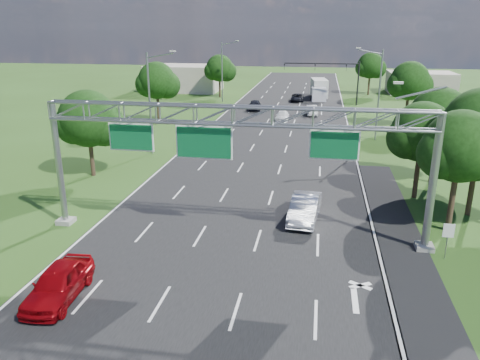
% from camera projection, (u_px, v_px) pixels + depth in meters
% --- Properties ---
extents(ground, '(220.00, 220.00, 0.00)m').
position_uv_depth(ground, '(264.00, 158.00, 45.88)').
color(ground, '#274514').
rests_on(ground, ground).
extents(road, '(18.00, 180.00, 0.02)m').
position_uv_depth(road, '(264.00, 158.00, 45.88)').
color(road, black).
rests_on(road, ground).
extents(road_flare, '(3.00, 30.00, 0.02)m').
position_uv_depth(road_flare, '(396.00, 233.00, 29.27)').
color(road_flare, black).
rests_on(road_flare, ground).
extents(sign_gantry, '(23.50, 1.00, 9.56)m').
position_uv_depth(sign_gantry, '(235.00, 126.00, 26.81)').
color(sign_gantry, gray).
rests_on(sign_gantry, ground).
extents(regulatory_sign, '(0.60, 0.08, 2.10)m').
position_uv_depth(regulatory_sign, '(448.00, 234.00, 25.61)').
color(regulatory_sign, gray).
rests_on(regulatory_sign, ground).
extents(traffic_signal, '(12.21, 0.24, 7.00)m').
position_uv_depth(traffic_signal, '(336.00, 73.00, 75.84)').
color(traffic_signal, black).
rests_on(traffic_signal, ground).
extents(streetlight_l_near, '(2.97, 0.22, 10.16)m').
position_uv_depth(streetlight_l_near, '(151.00, 99.00, 45.94)').
color(streetlight_l_near, gray).
rests_on(streetlight_l_near, ground).
extents(streetlight_l_far, '(2.97, 0.22, 10.16)m').
position_uv_depth(streetlight_l_far, '(223.00, 69.00, 78.71)').
color(streetlight_l_far, gray).
rests_on(streetlight_l_far, ground).
extents(streetlight_r_mid, '(2.97, 0.22, 10.16)m').
position_uv_depth(streetlight_r_mid, '(378.00, 90.00, 51.69)').
color(streetlight_r_mid, gray).
rests_on(streetlight_r_mid, ground).
extents(tree_cluster_right, '(9.91, 14.60, 8.68)m').
position_uv_depth(tree_cluster_right, '(463.00, 135.00, 31.73)').
color(tree_cluster_right, '#2D2116').
rests_on(tree_cluster_right, ground).
extents(tree_verge_la, '(5.76, 4.80, 7.40)m').
position_uv_depth(tree_verge_la, '(89.00, 121.00, 39.16)').
color(tree_verge_la, '#2D2116').
rests_on(tree_verge_la, ground).
extents(tree_verge_lb, '(5.76, 4.80, 8.06)m').
position_uv_depth(tree_verge_lb, '(157.00, 82.00, 60.81)').
color(tree_verge_lb, '#2D2116').
rests_on(tree_verge_lb, ground).
extents(tree_verge_lc, '(5.76, 4.80, 7.62)m').
position_uv_depth(tree_verge_lc, '(220.00, 69.00, 83.88)').
color(tree_verge_lc, '#2D2116').
rests_on(tree_verge_lc, ground).
extents(tree_verge_rd, '(5.76, 4.80, 8.28)m').
position_uv_depth(tree_verge_rd, '(410.00, 83.00, 58.43)').
color(tree_verge_rd, '#2D2116').
rests_on(tree_verge_rd, ground).
extents(tree_verge_re, '(5.76, 4.80, 7.84)m').
position_uv_depth(tree_verge_re, '(371.00, 67.00, 86.98)').
color(tree_verge_re, '#2D2116').
rests_on(tree_verge_re, ground).
extents(building_left, '(14.00, 10.00, 5.00)m').
position_uv_depth(building_left, '(184.00, 78.00, 93.56)').
color(building_left, '#ACA290').
rests_on(building_left, ground).
extents(building_right, '(12.00, 9.00, 4.00)m').
position_uv_depth(building_right, '(420.00, 83.00, 90.10)').
color(building_right, '#ACA290').
rests_on(building_right, ground).
extents(red_coupe, '(2.25, 4.92, 1.63)m').
position_uv_depth(red_coupe, '(59.00, 283.00, 22.02)').
color(red_coupe, maroon).
rests_on(red_coupe, ground).
extents(silver_sedan, '(2.19, 5.18, 1.66)m').
position_uv_depth(silver_sedan, '(305.00, 208.00, 31.07)').
color(silver_sedan, silver).
rests_on(silver_sedan, ground).
extents(car_queue_a, '(1.75, 4.27, 1.24)m').
position_uv_depth(car_queue_a, '(282.00, 116.00, 64.17)').
color(car_queue_a, white).
rests_on(car_queue_a, ground).
extents(car_queue_b, '(2.19, 4.59, 1.26)m').
position_uv_depth(car_queue_b, '(297.00, 98.00, 80.60)').
color(car_queue_b, black).
rests_on(car_queue_b, ground).
extents(car_queue_c, '(2.22, 4.61, 1.52)m').
position_uv_depth(car_queue_c, '(255.00, 105.00, 72.10)').
color(car_queue_c, black).
rests_on(car_queue_c, ground).
extents(car_queue_d, '(1.87, 4.31, 1.38)m').
position_uv_depth(car_queue_d, '(312.00, 110.00, 68.11)').
color(car_queue_d, silver).
rests_on(car_queue_d, ground).
extents(box_truck, '(3.29, 8.97, 3.30)m').
position_uv_depth(box_truck, '(319.00, 89.00, 83.89)').
color(box_truck, beige).
rests_on(box_truck, ground).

